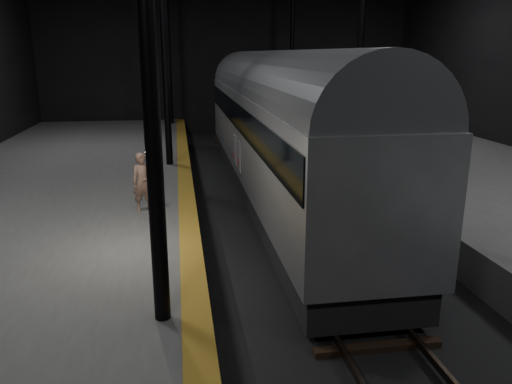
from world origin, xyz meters
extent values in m
plane|color=black|center=(0.00, 0.00, 0.00)|extent=(44.00, 44.00, 0.00)
cube|color=#4D4D4A|center=(-7.50, 0.00, 0.50)|extent=(9.00, 43.80, 1.00)
cube|color=olive|center=(-3.25, 0.00, 1.00)|extent=(0.50, 43.80, 0.01)
cube|color=#3F3328|center=(-0.72, 0.00, 0.17)|extent=(0.08, 43.00, 0.14)
cube|color=#3F3328|center=(0.72, 0.00, 0.17)|extent=(0.08, 43.00, 0.14)
cube|color=black|center=(0.00, 0.00, 0.06)|extent=(2.40, 42.00, 0.12)
cylinder|color=black|center=(-3.80, 8.00, 6.00)|extent=(0.26, 0.26, 10.00)
cylinder|color=black|center=(3.80, 8.00, 6.00)|extent=(0.26, 0.26, 10.00)
cylinder|color=black|center=(-3.80, 20.00, 6.00)|extent=(0.26, 0.26, 10.00)
cylinder|color=black|center=(3.80, 20.00, 6.00)|extent=(0.26, 0.26, 10.00)
cube|color=#919398|center=(0.00, 5.72, 2.47)|extent=(2.81, 19.41, 2.91)
cube|color=black|center=(0.00, 5.72, 0.65)|extent=(2.57, 19.02, 0.82)
cube|color=black|center=(0.00, 5.72, 3.15)|extent=(2.87, 19.12, 0.87)
cylinder|color=slate|center=(0.00, 5.72, 3.93)|extent=(2.76, 19.22, 2.76)
cube|color=black|center=(0.00, -1.07, 0.29)|extent=(1.75, 2.14, 0.34)
cube|color=black|center=(0.00, 12.51, 0.29)|extent=(1.75, 2.14, 0.34)
cube|color=silver|center=(-1.44, 4.75, 1.89)|extent=(0.04, 0.73, 1.02)
cube|color=silver|center=(-1.44, 5.91, 1.89)|extent=(0.04, 0.73, 1.02)
cylinder|color=#AE1529|center=(-1.46, 4.92, 1.65)|extent=(0.03, 0.25, 0.25)
cylinder|color=#AE1529|center=(-1.46, 6.09, 1.65)|extent=(0.03, 0.25, 0.25)
imported|color=#916C58|center=(-4.44, 2.03, 1.81)|extent=(0.68, 0.56, 1.62)
camera|label=1|loc=(-3.43, -11.53, 5.21)|focal=35.00mm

